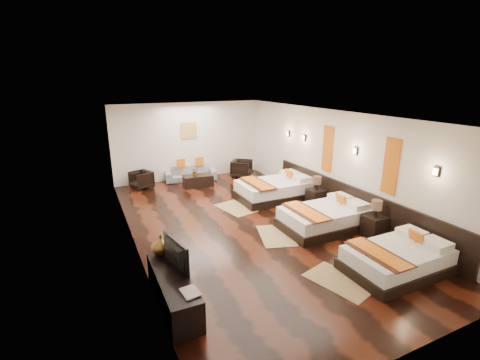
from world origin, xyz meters
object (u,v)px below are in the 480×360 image
tv (171,254)px  armchair_right (242,168)px  nightstand_b (316,196)px  nightstand_a (374,224)px  tv_console (173,290)px  book (183,295)px  figurine (161,245)px  sofa (191,173)px  bed_near (398,259)px  bed_mid (325,218)px  table_plant (195,171)px  coffee_table (198,181)px  armchair_left (141,180)px  bed_far (275,189)px

tv → armchair_right: (4.26, 6.15, -0.48)m
tv → armchair_right: size_ratio=1.22×
nightstand_b → armchair_right: nightstand_b is taller
nightstand_a → tv: size_ratio=1.04×
tv_console → book: book is taller
tv → figurine: size_ratio=2.41×
armchair_right → book: bearing=-170.9°
sofa → bed_near: bearing=-65.9°
bed_mid → armchair_right: 5.05m
book → table_plant: (2.33, 6.57, -0.02)m
coffee_table → tv_console: bearing=-112.1°
bed_mid → sofa: bed_mid is taller
armchair_left → coffee_table: bearing=50.6°
tv_console → armchair_left: 6.60m
bed_near → bed_far: bearing=90.0°
bed_far → coffee_table: 2.85m
nightstand_a → table_plant: nightstand_a is taller
bed_near → bed_mid: bearing=89.9°
nightstand_b → figurine: 5.31m
figurine → armchair_left: figurine is taller
bed_near → bed_far: (0.00, 4.60, 0.04)m
bed_mid → nightstand_a: bearing=-49.6°
nightstand_a → table_plant: size_ratio=3.19×
bed_far → sofa: size_ratio=1.25×
nightstand_b → tv: 5.49m
bed_far → book: bearing=-134.1°
book → figurine: size_ratio=0.88×
armchair_left → coffee_table: size_ratio=0.66×
figurine → sofa: size_ratio=0.20×
book → tv: bearing=86.5°
bed_mid → armchair_left: size_ratio=3.29×
bed_mid → figurine: bearing=-172.6°
book → bed_far: bearing=45.9°
bed_near → figurine: size_ratio=5.50×
figurine → armchair_right: (4.31, 5.59, -0.41)m
nightstand_a → armchair_right: size_ratio=1.27×
bed_far → tv_console: bearing=-138.4°
nightstand_b → tv_console: (-4.95, -2.65, -0.04)m
table_plant → figurine: bearing=-114.2°
bed_mid → bed_far: size_ratio=0.94×
book → armchair_right: bearing=58.3°
nightstand_b → tv: tv is taller
book → bed_mid: bearing=24.6°
tv → sofa: 7.00m
tv → book: bearing=165.7°
armchair_left → table_plant: size_ratio=2.29×
sofa → bed_mid: bearing=-60.9°
tv_console → tv: (0.05, 0.22, 0.53)m
tv → coffee_table: size_ratio=0.88×
sofa → armchair_left: bearing=-162.5°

